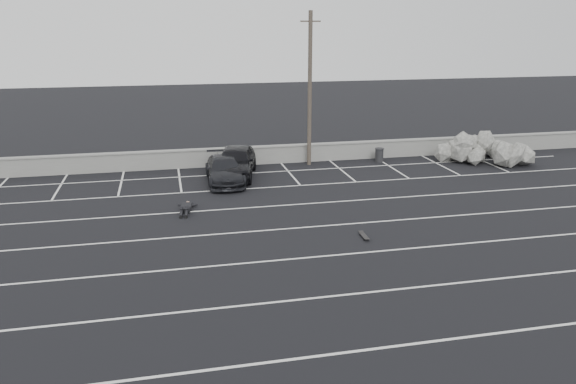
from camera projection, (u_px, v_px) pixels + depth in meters
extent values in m
plane|color=black|center=(333.00, 255.00, 20.07)|extent=(120.00, 120.00, 0.00)
cube|color=gray|center=(264.00, 155.00, 33.01)|extent=(50.00, 0.35, 1.00)
cube|color=gray|center=(264.00, 147.00, 32.86)|extent=(50.00, 0.45, 0.08)
cube|color=silver|center=(400.00, 346.00, 14.46)|extent=(36.00, 0.10, 0.01)
cube|color=silver|center=(361.00, 293.00, 17.27)|extent=(36.00, 0.10, 0.01)
cube|color=silver|center=(333.00, 255.00, 20.07)|extent=(36.00, 0.10, 0.01)
cube|color=silver|center=(311.00, 227.00, 22.87)|extent=(36.00, 0.10, 0.01)
cube|color=silver|center=(295.00, 204.00, 25.68)|extent=(36.00, 0.10, 0.01)
cube|color=silver|center=(281.00, 187.00, 28.48)|extent=(36.00, 0.10, 0.01)
cube|color=silver|center=(270.00, 172.00, 31.28)|extent=(36.00, 0.10, 0.01)
cube|color=silver|center=(60.00, 186.00, 28.54)|extent=(0.10, 5.00, 0.01)
cube|color=silver|center=(121.00, 183.00, 29.16)|extent=(0.10, 5.00, 0.01)
cube|color=silver|center=(180.00, 179.00, 29.78)|extent=(0.10, 5.00, 0.01)
cube|color=silver|center=(236.00, 176.00, 30.40)|extent=(0.10, 5.00, 0.01)
cube|color=silver|center=(290.00, 173.00, 31.02)|extent=(0.10, 5.00, 0.01)
cube|color=silver|center=(342.00, 170.00, 31.64)|extent=(0.10, 5.00, 0.01)
cube|color=silver|center=(391.00, 167.00, 32.26)|extent=(0.10, 5.00, 0.01)
cube|color=silver|center=(439.00, 165.00, 32.88)|extent=(0.10, 5.00, 0.01)
cube|color=silver|center=(486.00, 162.00, 33.50)|extent=(0.10, 5.00, 0.01)
imported|color=black|center=(236.00, 162.00, 30.12)|extent=(3.07, 5.23, 1.67)
imported|color=black|center=(225.00, 170.00, 29.11)|extent=(1.93, 4.57, 1.32)
cylinder|color=#4C4238|center=(310.00, 90.00, 31.68)|extent=(0.23, 0.23, 8.63)
cube|color=#4C4238|center=(311.00, 21.00, 30.60)|extent=(1.15, 0.08, 0.08)
cylinder|color=black|center=(379.00, 155.00, 33.50)|extent=(0.60, 0.60, 0.78)
cylinder|color=black|center=(380.00, 149.00, 33.38)|extent=(0.66, 0.66, 0.04)
cube|color=black|center=(364.00, 236.00, 21.70)|extent=(0.23, 0.77, 0.02)
cube|color=black|center=(362.00, 234.00, 21.95)|extent=(0.16, 0.06, 0.04)
cube|color=black|center=(366.00, 239.00, 21.48)|extent=(0.16, 0.06, 0.04)
cylinder|color=black|center=(360.00, 235.00, 21.94)|extent=(0.03, 0.06, 0.05)
cylinder|color=black|center=(364.00, 235.00, 21.98)|extent=(0.03, 0.06, 0.05)
cylinder|color=black|center=(364.00, 240.00, 21.47)|extent=(0.03, 0.06, 0.05)
cylinder|color=black|center=(368.00, 239.00, 21.50)|extent=(0.03, 0.06, 0.05)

